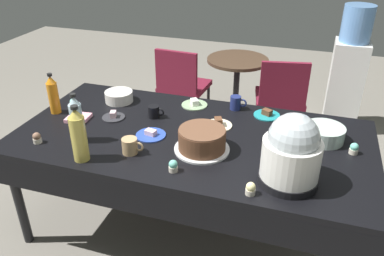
# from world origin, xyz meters

# --- Properties ---
(ground) EXTENTS (9.00, 9.00, 0.00)m
(ground) POSITION_xyz_m (0.00, 0.00, 0.00)
(ground) COLOR slate
(potluck_table) EXTENTS (2.20, 1.10, 0.75)m
(potluck_table) POSITION_xyz_m (0.00, 0.00, 0.69)
(potluck_table) COLOR black
(potluck_table) RESTS_ON ground
(frosted_layer_cake) EXTENTS (0.32, 0.32, 0.14)m
(frosted_layer_cake) POSITION_xyz_m (0.11, -0.15, 0.82)
(frosted_layer_cake) COLOR silver
(frosted_layer_cake) RESTS_ON potluck_table
(slow_cooker) EXTENTS (0.31, 0.31, 0.38)m
(slow_cooker) POSITION_xyz_m (0.62, -0.31, 0.93)
(slow_cooker) COLOR black
(slow_cooker) RESTS_ON potluck_table
(glass_salad_bowl) EXTENTS (0.24, 0.24, 0.09)m
(glass_salad_bowl) POSITION_xyz_m (0.78, 0.18, 0.80)
(glass_salad_bowl) COLOR #B2C6BC
(glass_salad_bowl) RESTS_ON potluck_table
(ceramic_snack_bowl) EXTENTS (0.20, 0.20, 0.08)m
(ceramic_snack_bowl) POSITION_xyz_m (-0.66, 0.31, 0.79)
(ceramic_snack_bowl) COLOR silver
(ceramic_snack_bowl) RESTS_ON potluck_table
(dessert_plate_sage) EXTENTS (0.19, 0.19, 0.05)m
(dessert_plate_sage) POSITION_xyz_m (-0.11, 0.42, 0.76)
(dessert_plate_sage) COLOR #8CA87F
(dessert_plate_sage) RESTS_ON potluck_table
(dessert_plate_cobalt) EXTENTS (0.19, 0.19, 0.04)m
(dessert_plate_cobalt) POSITION_xyz_m (-0.24, -0.09, 0.76)
(dessert_plate_cobalt) COLOR #2D4CB2
(dessert_plate_cobalt) RESTS_ON potluck_table
(dessert_plate_teal) EXTENTS (0.18, 0.18, 0.05)m
(dessert_plate_teal) POSITION_xyz_m (0.40, 0.41, 0.76)
(dessert_plate_teal) COLOR teal
(dessert_plate_teal) RESTS_ON potluck_table
(dessert_plate_cream) EXTENTS (0.18, 0.18, 0.06)m
(dessert_plate_cream) POSITION_xyz_m (0.13, 0.17, 0.76)
(dessert_plate_cream) COLOR beige
(dessert_plate_cream) RESTS_ON potluck_table
(dessert_plate_charcoal) EXTENTS (0.15, 0.15, 0.05)m
(dessert_plate_charcoal) POSITION_xyz_m (-0.58, 0.06, 0.76)
(dessert_plate_charcoal) COLOR #2D2D33
(dessert_plate_charcoal) RESTS_ON potluck_table
(cupcake_berry) EXTENTS (0.05, 0.05, 0.07)m
(cupcake_berry) POSITION_xyz_m (-0.92, 0.12, 0.78)
(cupcake_berry) COLOR beige
(cupcake_berry) RESTS_ON potluck_table
(cupcake_vanilla) EXTENTS (0.05, 0.05, 0.07)m
(cupcake_vanilla) POSITION_xyz_m (-0.86, -0.37, 0.78)
(cupcake_vanilla) COLOR beige
(cupcake_vanilla) RESTS_ON potluck_table
(cupcake_lemon) EXTENTS (0.05, 0.05, 0.07)m
(cupcake_lemon) POSITION_xyz_m (0.02, -0.40, 0.78)
(cupcake_lemon) COLOR beige
(cupcake_lemon) RESTS_ON potluck_table
(cupcake_cocoa) EXTENTS (0.05, 0.05, 0.07)m
(cupcake_cocoa) POSITION_xyz_m (0.45, -0.47, 0.78)
(cupcake_cocoa) COLOR beige
(cupcake_cocoa) RESTS_ON potluck_table
(cupcake_rose) EXTENTS (0.05, 0.05, 0.07)m
(cupcake_rose) POSITION_xyz_m (0.95, 0.08, 0.78)
(cupcake_rose) COLOR beige
(cupcake_rose) RESTS_ON potluck_table
(soda_bottle_ginger_ale) EXTENTS (0.09, 0.09, 0.33)m
(soda_bottle_ginger_ale) POSITION_xyz_m (-0.50, -0.45, 0.90)
(soda_bottle_ginger_ale) COLOR gold
(soda_bottle_ginger_ale) RESTS_ON potluck_table
(soda_bottle_water) EXTENTS (0.07, 0.07, 0.31)m
(soda_bottle_water) POSITION_xyz_m (-0.63, -0.27, 0.89)
(soda_bottle_water) COLOR silver
(soda_bottle_water) RESTS_ON potluck_table
(soda_bottle_orange_juice) EXTENTS (0.07, 0.07, 0.29)m
(soda_bottle_orange_juice) POSITION_xyz_m (-1.00, 0.02, 0.88)
(soda_bottle_orange_juice) COLOR orange
(soda_bottle_orange_juice) RESTS_ON potluck_table
(coffee_mug_black) EXTENTS (0.11, 0.08, 0.08)m
(coffee_mug_black) POSITION_xyz_m (-0.32, 0.16, 0.79)
(coffee_mug_black) COLOR black
(coffee_mug_black) RESTS_ON potluck_table
(coffee_mug_navy) EXTENTS (0.12, 0.08, 0.10)m
(coffee_mug_navy) POSITION_xyz_m (0.18, 0.45, 0.80)
(coffee_mug_navy) COLOR navy
(coffee_mug_navy) RESTS_ON potluck_table
(coffee_mug_tan) EXTENTS (0.13, 0.09, 0.09)m
(coffee_mug_tan) POSITION_xyz_m (-0.27, -0.30, 0.80)
(coffee_mug_tan) COLOR tan
(coffee_mug_tan) RESTS_ON potluck_table
(paper_napkin_stack) EXTENTS (0.15, 0.15, 0.02)m
(paper_napkin_stack) POSITION_xyz_m (-0.79, -0.03, 0.76)
(paper_napkin_stack) COLOR pink
(paper_napkin_stack) RESTS_ON potluck_table
(maroon_chair_left) EXTENTS (0.47, 0.47, 0.85)m
(maroon_chair_left) POSITION_xyz_m (-0.56, 1.39, 0.49)
(maroon_chair_left) COLOR maroon
(maroon_chair_left) RESTS_ON ground
(maroon_chair_right) EXTENTS (0.52, 0.52, 0.85)m
(maroon_chair_right) POSITION_xyz_m (0.41, 1.39, 0.49)
(maroon_chair_right) COLOR maroon
(maroon_chair_right) RESTS_ON ground
(round_cafe_table) EXTENTS (0.60, 0.60, 0.72)m
(round_cafe_table) POSITION_xyz_m (-0.05, 1.62, 0.50)
(round_cafe_table) COLOR #473323
(round_cafe_table) RESTS_ON ground
(water_cooler) EXTENTS (0.32, 0.32, 1.24)m
(water_cooler) POSITION_xyz_m (0.99, 1.91, 0.59)
(water_cooler) COLOR silver
(water_cooler) RESTS_ON ground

